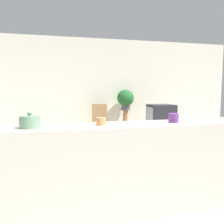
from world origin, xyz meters
TOP-DOWN VIEW (x-y plane):
  - ground_plane at (0.00, 0.00)m, footprint 14.00×14.00m
  - wall_back at (0.00, 3.43)m, footprint 9.00×0.06m
  - couch at (-0.72, 1.21)m, footprint 0.95×1.88m
  - tv_stand at (1.84, 2.15)m, footprint 0.74×0.56m
  - television at (1.83, 2.15)m, footprint 0.59×0.48m
  - wooden_chair at (0.51, 2.94)m, footprint 0.44×0.44m
  - plant_stand at (1.24, 3.10)m, footprint 0.14×0.14m
  - potted_plant at (1.24, 3.10)m, footprint 0.45×0.45m
  - foreground_counter at (0.00, -0.40)m, footprint 2.59×0.44m
  - decorative_bowl at (-0.76, -0.40)m, footprint 0.19×0.19m
  - candle_jar at (-0.07, -0.40)m, footprint 0.10×0.10m
  - coffee_tin at (0.75, -0.40)m, footprint 0.11×0.11m

SIDE VIEW (x-z plane):
  - ground_plane at x=0.00m, z-range 0.00..0.00m
  - tv_stand at x=1.84m, z-range 0.00..0.48m
  - couch at x=-0.72m, z-range -0.11..0.66m
  - plant_stand at x=1.24m, z-range 0.00..0.77m
  - foreground_counter at x=0.00m, z-range 0.00..0.96m
  - wooden_chair at x=0.51m, z-range 0.05..1.00m
  - television at x=1.83m, z-range 0.48..0.97m
  - candle_jar at x=-0.07m, z-range 0.96..1.04m
  - coffee_tin at x=0.75m, z-range 0.96..1.06m
  - decorative_bowl at x=-0.76m, z-range 0.94..1.11m
  - potted_plant at x=1.24m, z-range 0.80..1.35m
  - wall_back at x=0.00m, z-range 0.00..2.70m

